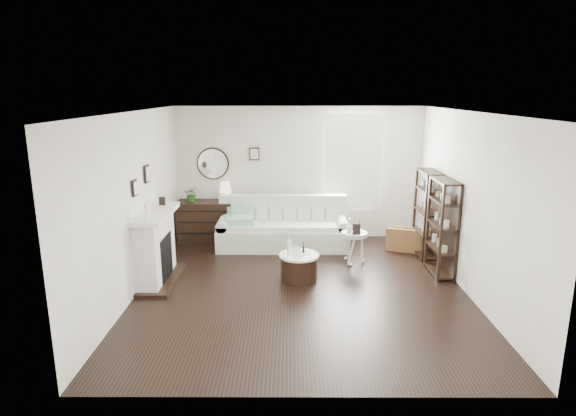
{
  "coord_description": "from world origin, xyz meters",
  "views": [
    {
      "loc": [
        -0.19,
        -6.98,
        2.99
      ],
      "look_at": [
        -0.21,
        0.8,
        1.09
      ],
      "focal_mm": 30.0,
      "sensor_mm": 36.0,
      "label": 1
    }
  ],
  "objects_px": {
    "sofa": "(283,230)",
    "pedestal_table": "(354,235)",
    "drum_table": "(299,267)",
    "dresser": "(209,221)"
  },
  "relations": [
    {
      "from": "drum_table",
      "to": "pedestal_table",
      "type": "distance_m",
      "value": 1.32
    },
    {
      "from": "sofa",
      "to": "dresser",
      "type": "bearing_deg",
      "value": 165.54
    },
    {
      "from": "sofa",
      "to": "pedestal_table",
      "type": "xyz_separation_m",
      "value": [
        1.27,
        -0.94,
        0.2
      ]
    },
    {
      "from": "sofa",
      "to": "pedestal_table",
      "type": "relative_size",
      "value": 4.44
    },
    {
      "from": "sofa",
      "to": "drum_table",
      "type": "relative_size",
      "value": 3.94
    },
    {
      "from": "sofa",
      "to": "dresser",
      "type": "relative_size",
      "value": 2.05
    },
    {
      "from": "sofa",
      "to": "drum_table",
      "type": "distance_m",
      "value": 1.79
    },
    {
      "from": "drum_table",
      "to": "sofa",
      "type": "bearing_deg",
      "value": 99.21
    },
    {
      "from": "dresser",
      "to": "pedestal_table",
      "type": "xyz_separation_m",
      "value": [
        2.79,
        -1.33,
        0.11
      ]
    },
    {
      "from": "dresser",
      "to": "drum_table",
      "type": "bearing_deg",
      "value": -50.02
    }
  ]
}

